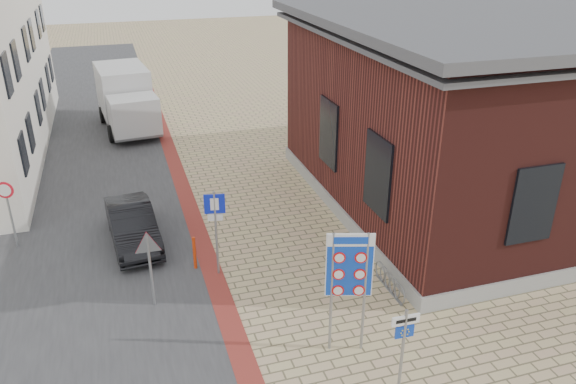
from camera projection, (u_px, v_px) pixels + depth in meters
ground at (330, 360)px, 13.39m from camera, size 120.00×120.00×0.00m
road_strip at (92, 163)px, 24.88m from camera, size 7.00×60.00×0.02m
curb_strip at (187, 199)px, 21.50m from camera, size 0.60×40.00×0.02m
brick_building at (494, 108)px, 20.44m from camera, size 13.00×13.00×6.80m
bike_rack at (390, 282)px, 15.91m from camera, size 0.08×1.80×0.60m
sedan at (133, 225)px, 18.21m from camera, size 1.71×4.03×1.29m
box_truck at (126, 99)px, 28.68m from camera, size 2.98×6.08×3.07m
border_sign at (349, 267)px, 12.81m from camera, size 1.06×0.36×3.21m
essen_sign at (403, 341)px, 11.73m from camera, size 0.62×0.07×2.30m
parking_sign at (215, 219)px, 16.01m from camera, size 0.59×0.15×2.70m
yield_sign at (148, 252)px, 14.68m from camera, size 0.79×0.08×2.23m
speed_sign at (8, 204)px, 17.56m from camera, size 0.54×0.15×2.32m
bollard at (195, 253)px, 16.83m from camera, size 0.12×0.12×1.08m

